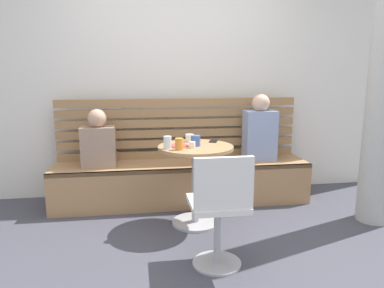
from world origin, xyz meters
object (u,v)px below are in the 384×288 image
(cup_water_clear, at_px, (167,142))
(cup_ceramic_white, at_px, (190,138))
(cup_espresso_small, at_px, (192,145))
(cup_tumbler_orange, at_px, (179,144))
(person_adult, at_px, (260,131))
(cup_mug_blue, at_px, (196,141))
(cafe_table, at_px, (196,170))
(white_chair, at_px, (220,207))
(person_child_left, at_px, (98,142))
(plate_small, at_px, (178,146))
(booth_bench, at_px, (182,183))
(phone_on_table, at_px, (214,141))

(cup_water_clear, relative_size, cup_ceramic_white, 1.38)
(cup_espresso_small, xyz_separation_m, cup_ceramic_white, (0.02, 0.30, 0.01))
(cup_tumbler_orange, bearing_deg, person_adult, 37.75)
(cup_mug_blue, bearing_deg, cup_water_clear, -162.57)
(cafe_table, bearing_deg, white_chair, -87.24)
(cafe_table, height_order, cup_ceramic_white, cup_ceramic_white)
(person_child_left, bearing_deg, cafe_table, -32.13)
(cup_tumbler_orange, bearing_deg, person_child_left, 136.38)
(cup_mug_blue, bearing_deg, cafe_table, -38.76)
(cup_water_clear, height_order, cup_tumbler_orange, cup_water_clear)
(cafe_table, xyz_separation_m, white_chair, (0.04, -0.81, -0.05))
(cup_mug_blue, bearing_deg, plate_small, 179.40)
(cup_espresso_small, bearing_deg, person_child_left, 142.98)
(booth_bench, height_order, cup_ceramic_white, cup_ceramic_white)
(person_adult, height_order, cup_water_clear, person_adult)
(cup_water_clear, xyz_separation_m, cup_ceramic_white, (0.24, 0.30, -0.02))
(white_chair, xyz_separation_m, cup_ceramic_white, (-0.06, 1.03, 0.31))
(cup_water_clear, bearing_deg, cup_espresso_small, -0.14)
(white_chair, height_order, cup_water_clear, same)
(person_adult, relative_size, cup_tumbler_orange, 7.22)
(person_child_left, xyz_separation_m, cup_water_clear, (0.65, -0.65, 0.10))
(white_chair, xyz_separation_m, cup_espresso_small, (-0.08, 0.73, 0.30))
(booth_bench, bearing_deg, cup_espresso_small, -89.14)
(cup_espresso_small, bearing_deg, phone_on_table, 47.64)
(white_chair, distance_m, cup_ceramic_white, 1.08)
(cup_ceramic_white, xyz_separation_m, plate_small, (-0.13, -0.21, -0.03))
(plate_small, bearing_deg, cup_water_clear, -141.01)
(plate_small, bearing_deg, booth_bench, 79.88)
(booth_bench, distance_m, phone_on_table, 0.70)
(person_child_left, xyz_separation_m, cup_espresso_small, (0.87, -0.65, 0.07))
(plate_small, bearing_deg, cup_tumbler_orange, -92.72)
(person_adult, distance_m, cup_mug_blue, 1.02)
(white_chair, distance_m, plate_small, 0.88)
(person_adult, bearing_deg, white_chair, -118.33)
(white_chair, relative_size, cup_tumbler_orange, 8.50)
(cup_espresso_small, xyz_separation_m, cup_tumbler_orange, (-0.12, -0.06, 0.02))
(white_chair, distance_m, cup_mug_blue, 0.88)
(person_adult, xyz_separation_m, cup_ceramic_white, (-0.83, -0.40, 0.01))
(plate_small, bearing_deg, person_adult, 32.34)
(phone_on_table, bearing_deg, cup_espresso_small, 67.39)
(white_chair, bearing_deg, cup_tumbler_orange, 106.77)
(white_chair, bearing_deg, cup_mug_blue, 92.79)
(person_adult, relative_size, cup_ceramic_white, 9.02)
(person_child_left, bearing_deg, cup_mug_blue, -32.12)
(cup_ceramic_white, bearing_deg, cup_water_clear, -128.51)
(cafe_table, xyz_separation_m, cup_ceramic_white, (-0.02, 0.22, 0.26))
(plate_small, bearing_deg, person_child_left, 142.89)
(white_chair, distance_m, person_child_left, 1.70)
(cup_tumbler_orange, xyz_separation_m, phone_on_table, (0.37, 0.33, -0.05))
(person_adult, xyz_separation_m, cup_water_clear, (-1.07, -0.69, 0.03))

